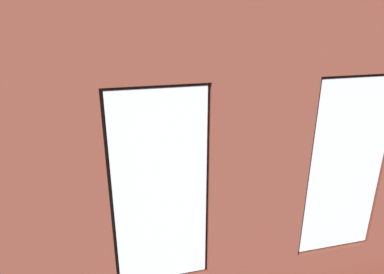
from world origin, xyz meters
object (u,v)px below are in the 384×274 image
Objects in this scene: couch_left at (328,164)px; potted_plant_beside_window_right at (14,232)px; tv_flatscreen at (12,151)px; potted_plant_near_tv at (41,184)px; remote_silver at (188,153)px; cup_ceramic at (177,159)px; table_plant_small at (160,152)px; potted_plant_corner_near_left at (277,113)px; candle_jar at (148,161)px; remote_gray at (170,158)px; potted_plant_by_left_couch at (277,138)px; potted_plant_mid_room_small at (232,142)px; potted_plant_between_couches at (285,209)px; media_console at (19,188)px; couch_by_window at (191,247)px; coffee_table at (170,161)px; potted_plant_foreground_right at (48,125)px.

potted_plant_beside_window_right is (5.15, 1.86, 0.64)m from couch_left.
potted_plant_near_tv is at bearing 120.38° from tv_flatscreen.
cup_ceramic is at bearing -0.64° from remote_silver.
couch_left is 8.95× the size of table_plant_small.
remote_silver is 3.84m from potted_plant_beside_window_right.
potted_plant_beside_window_right is at bearing 39.02° from potted_plant_corner_near_left.
remote_gray is at bearing -163.28° from candle_jar.
potted_plant_by_left_couch reaches higher than remote_silver.
remote_gray is (0.11, -0.13, -0.03)m from cup_ceramic.
potted_plant_mid_room_small is at bearing -156.28° from cup_ceramic.
potted_plant_near_tv is (3.24, -1.27, 0.15)m from potted_plant_between_couches.
remote_gray is 0.17× the size of media_console.
remote_gray is at bearing 27.56° from potted_plant_corner_near_left.
remote_gray is (-0.44, -0.13, -0.05)m from candle_jar.
potted_plant_near_tv is at bearing -34.58° from couch_by_window.
couch_by_window is 19.54× the size of cup_ceramic.
potted_plant_near_tv is (3.59, 1.69, 0.34)m from potted_plant_mid_room_small.
potted_plant_corner_near_left is at bearing -161.84° from media_console.
remote_gray is at bearing -150.04° from potted_plant_near_tv.
potted_plant_beside_window_right reaches higher than couch_by_window.
coffee_table is 2.90m from potted_plant_foreground_right.
remote_silver is at bearing -175.70° from table_plant_small.
potted_plant_between_couches is (-1.29, 2.61, 0.12)m from table_plant_small.
remote_silver is at bearing -75.17° from potted_plant_between_couches.
potted_plant_near_tv is (1.92, -1.33, 0.47)m from couch_by_window.
couch_left is at bearing -151.18° from couch_by_window.
potted_plant_between_couches is (-3.27, -0.15, -0.32)m from potted_plant_beside_window_right.
potted_plant_beside_window_right is 4.80m from potted_plant_mid_room_small.
potted_plant_beside_window_right is at bearing 54.42° from table_plant_small.
remote_silver is at bearing 10.71° from potted_plant_by_left_couch.
table_plant_small is at bearing -63.69° from potted_plant_between_couches.
remote_gray is 0.15× the size of tv_flatscreen.
candle_jar is 0.20× the size of potted_plant_by_left_couch.
coffee_table is at bearing 146.62° from potted_plant_foreground_right.
table_plant_small is 2.58m from tv_flatscreen.
coffee_table is 1.48× the size of potted_plant_between_couches.
tv_flatscreen reaches higher than remote_silver.
potted_plant_foreground_right is at bearing -21.76° from remote_gray.
potted_plant_between_couches is at bearing 130.65° from potted_plant_foreground_right.
potted_plant_near_tv reaches higher than couch_left.
remote_silver is at bearing -172.08° from media_console.
table_plant_small is at bearing 12.00° from potted_plant_mid_room_small.
potted_plant_corner_near_left is at bearing 163.53° from remote_silver.
potted_plant_corner_near_left is (-3.32, -1.53, 0.12)m from table_plant_small.
potted_plant_mid_room_small is (-1.35, -0.59, -0.01)m from cup_ceramic.
couch_by_window is 2.62× the size of potted_plant_mid_room_small.
potted_plant_by_left_couch is (-2.58, -0.57, 0.04)m from coffee_table.
tv_flatscreen is at bearing 5.79° from coffee_table.
potted_plant_foreground_right is 1.04× the size of potted_plant_near_tv.
cup_ceramic is 0.09× the size of potted_plant_between_couches.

